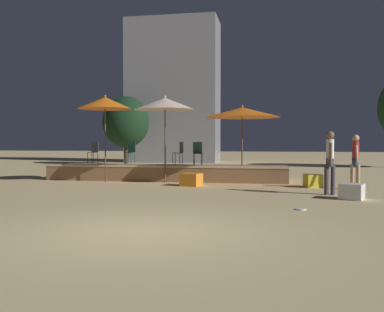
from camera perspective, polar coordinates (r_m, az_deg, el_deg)
ground_plane at (r=7.51m, az=-6.78°, el=-9.98°), size 120.00×120.00×0.00m
wooden_deck at (r=17.60m, az=-3.09°, el=-2.20°), size 9.55×2.57×0.64m
patio_umbrella_0 at (r=16.16m, az=-3.62°, el=6.95°), size 2.30×2.30×3.27m
patio_umbrella_1 at (r=16.70m, az=-11.52°, el=6.92°), size 2.07×2.07×3.32m
patio_umbrella_2 at (r=15.95m, az=6.72°, el=5.79°), size 2.80×2.80×2.89m
cube_seat_0 at (r=14.96m, az=-0.10°, el=-3.16°), size 0.77×0.77×0.44m
cube_seat_1 at (r=12.28m, az=20.52°, el=-4.45°), size 0.76×0.76×0.42m
cube_seat_2 at (r=15.05m, az=15.83°, el=-3.19°), size 0.65×0.65×0.45m
person_0 at (r=14.75m, az=20.96°, el=-0.43°), size 0.30×0.55×1.77m
person_1 at (r=13.03m, az=17.91°, el=-0.42°), size 0.31×0.46×1.85m
bistro_chair_0 at (r=18.98m, az=-12.97°, el=0.78°), size 0.42×0.42×0.90m
bistro_chair_1 at (r=18.28m, az=-8.17°, el=0.77°), size 0.42×0.42×0.90m
bistro_chair_2 at (r=16.68m, az=0.77°, el=0.68°), size 0.42×0.43×0.90m
bistro_chair_3 at (r=17.36m, az=-1.66°, el=0.72°), size 0.47×0.47×0.90m
frisbee_disc at (r=10.07m, az=14.29°, el=-6.87°), size 0.24×0.24×0.03m
background_tree_0 at (r=29.14m, az=-8.80°, el=4.51°), size 3.13×3.13×4.60m
distant_building at (r=32.89m, az=-2.50°, el=8.57°), size 6.83×3.28×10.70m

